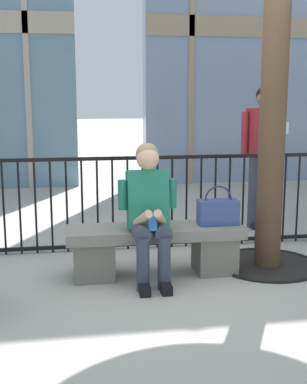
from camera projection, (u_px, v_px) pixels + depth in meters
name	position (u px, v px, depth m)	size (l,w,h in m)	color
ground_plane	(155.00, 274.00, 4.77)	(60.00, 60.00, 0.00)	#B2ADA3
stone_bench	(155.00, 246.00, 4.72)	(1.60, 0.44, 0.45)	gray
seated_person_with_phone	(149.00, 208.00, 4.51)	(0.52, 0.66, 1.21)	#383D4C
handbag_on_bench	(218.00, 211.00, 4.75)	(0.37, 0.17, 0.36)	#33477F
bystander_at_railing	(263.00, 147.00, 6.28)	(0.55, 0.30, 1.71)	#383D4C
plaza_railing	(143.00, 202.00, 5.48)	(7.93, 0.04, 1.00)	black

